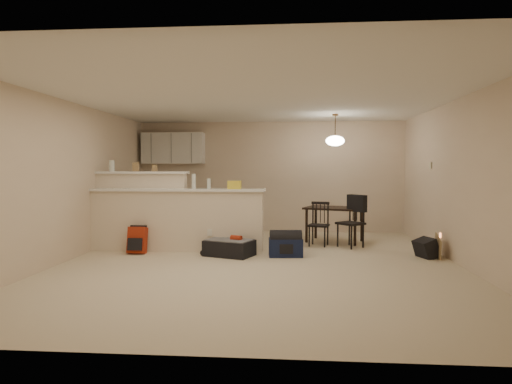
# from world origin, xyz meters

# --- Properties ---
(room) EXTENTS (7.00, 7.02, 2.50)m
(room) POSITION_xyz_m (0.00, 0.00, 1.25)
(room) COLOR beige
(room) RESTS_ON ground
(breakfast_bar) EXTENTS (3.08, 0.58, 1.39)m
(breakfast_bar) POSITION_xyz_m (-1.76, 0.98, 0.61)
(breakfast_bar) COLOR beige
(breakfast_bar) RESTS_ON ground
(upper_cabinets) EXTENTS (1.40, 0.34, 0.70)m
(upper_cabinets) POSITION_xyz_m (-2.20, 3.32, 1.90)
(upper_cabinets) COLOR white
(upper_cabinets) RESTS_ON room
(kitchen_counter) EXTENTS (1.80, 0.60, 0.90)m
(kitchen_counter) POSITION_xyz_m (-2.00, 3.19, 0.45)
(kitchen_counter) COLOR white
(kitchen_counter) RESTS_ON ground
(thermostat) EXTENTS (0.02, 0.12, 0.12)m
(thermostat) POSITION_xyz_m (2.98, 1.55, 1.50)
(thermostat) COLOR beige
(thermostat) RESTS_ON room
(jar) EXTENTS (0.10, 0.10, 0.20)m
(jar) POSITION_xyz_m (-2.75, 1.12, 1.49)
(jar) COLOR silver
(jar) RESTS_ON breakfast_bar
(cereal_box) EXTENTS (0.10, 0.07, 0.16)m
(cereal_box) POSITION_xyz_m (-2.31, 1.12, 1.47)
(cereal_box) COLOR #98794E
(cereal_box) RESTS_ON breakfast_bar
(small_box) EXTENTS (0.08, 0.06, 0.12)m
(small_box) POSITION_xyz_m (-1.96, 1.12, 1.45)
(small_box) COLOR #98794E
(small_box) RESTS_ON breakfast_bar
(bottle_a) EXTENTS (0.07, 0.07, 0.26)m
(bottle_a) POSITION_xyz_m (-1.20, 0.90, 1.22)
(bottle_a) COLOR silver
(bottle_a) RESTS_ON breakfast_bar
(bottle_b) EXTENTS (0.06, 0.06, 0.18)m
(bottle_b) POSITION_xyz_m (-0.94, 0.90, 1.18)
(bottle_b) COLOR silver
(bottle_b) RESTS_ON breakfast_bar
(bag_lump) EXTENTS (0.22, 0.18, 0.14)m
(bag_lump) POSITION_xyz_m (-0.49, 0.90, 1.16)
(bag_lump) COLOR #98794E
(bag_lump) RESTS_ON breakfast_bar
(dining_table) EXTENTS (1.28, 1.07, 0.68)m
(dining_table) POSITION_xyz_m (1.33, 2.11, 0.60)
(dining_table) COLOR black
(dining_table) RESTS_ON ground
(pendant_lamp) EXTENTS (0.36, 0.36, 0.62)m
(pendant_lamp) POSITION_xyz_m (1.33, 2.11, 1.99)
(pendant_lamp) COLOR brown
(pendant_lamp) RESTS_ON room
(dining_chair_near) EXTENTS (0.44, 0.43, 0.82)m
(dining_chair_near) POSITION_xyz_m (1.00, 1.62, 0.41)
(dining_chair_near) COLOR black
(dining_chair_near) RESTS_ON ground
(dining_chair_far) EXTENTS (0.56, 0.57, 0.94)m
(dining_chair_far) POSITION_xyz_m (1.57, 1.51, 0.47)
(dining_chair_far) COLOR black
(dining_chair_far) RESTS_ON ground
(suitcase) EXTENTS (0.89, 0.73, 0.26)m
(suitcase) POSITION_xyz_m (-0.53, 0.53, 0.13)
(suitcase) COLOR black
(suitcase) RESTS_ON ground
(red_backpack) EXTENTS (0.30, 0.19, 0.45)m
(red_backpack) POSITION_xyz_m (-2.12, 0.61, 0.22)
(red_backpack) COLOR #A32812
(red_backpack) RESTS_ON ground
(navy_duffel) EXTENTS (0.57, 0.35, 0.30)m
(navy_duffel) POSITION_xyz_m (0.40, 0.54, 0.15)
(navy_duffel) COLOR #121B3B
(navy_duffel) RESTS_ON ground
(black_daypack) EXTENTS (0.34, 0.40, 0.30)m
(black_daypack) POSITION_xyz_m (2.67, 0.61, 0.15)
(black_daypack) COLOR black
(black_daypack) RESTS_ON ground
(cardboard_sheet) EXTENTS (0.07, 0.46, 0.35)m
(cardboard_sheet) POSITION_xyz_m (2.85, 0.61, 0.17)
(cardboard_sheet) COLOR #98794E
(cardboard_sheet) RESTS_ON ground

